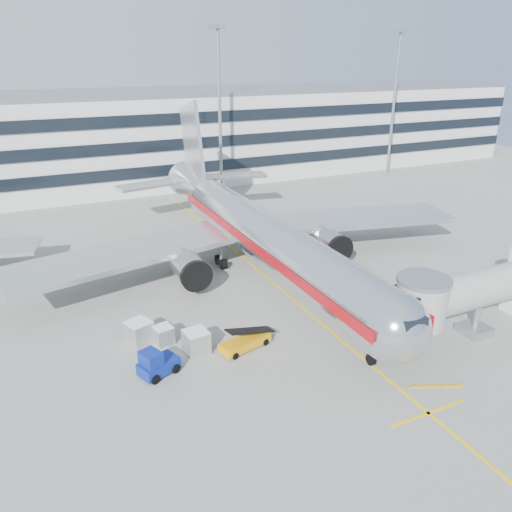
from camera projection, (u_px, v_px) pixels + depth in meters
name	position (u px, v px, depth m)	size (l,w,h in m)	color
ground	(314.00, 317.00, 43.75)	(180.00, 180.00, 0.00)	gray
lead_in_line	(264.00, 275.00, 52.13)	(0.25, 70.00, 0.01)	yellow
stop_bar	(428.00, 413.00, 32.02)	(6.00, 0.25, 0.01)	yellow
main_jet	(257.00, 232.00, 51.99)	(50.95, 48.70, 16.06)	silver
jet_bridge	(496.00, 287.00, 40.42)	(17.80, 4.50, 7.00)	silver
terminal	(146.00, 136.00, 89.39)	(150.00, 24.25, 15.60)	silver
light_mast_centre	(219.00, 100.00, 76.54)	(2.40, 1.20, 25.45)	gray
light_mast_east	(395.00, 93.00, 90.02)	(2.40, 1.20, 25.45)	gray
belt_loader	(245.00, 342.00, 38.89)	(4.51, 2.54, 2.11)	orange
baggage_tug	(156.00, 364.00, 35.52)	(3.19, 2.58, 2.10)	navy
cargo_container_left	(163.00, 335.00, 39.55)	(1.61, 1.61, 1.48)	#A6A8AD
cargo_container_right	(139.00, 332.00, 39.55)	(2.29, 2.29, 1.87)	#A6A8AD
cargo_container_front	(196.00, 342.00, 38.25)	(1.90, 1.90, 1.85)	#A6A8AD
ramp_worker	(195.00, 341.00, 38.53)	(0.63, 0.41, 1.73)	#B3F619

